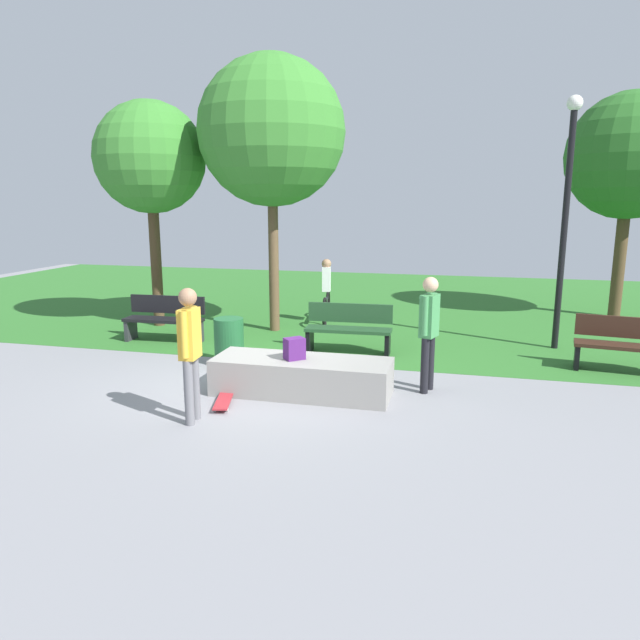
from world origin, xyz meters
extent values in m
plane|color=gray|center=(0.00, 0.00, 0.00)|extent=(28.00, 28.00, 0.00)
cube|color=#2D6B28|center=(0.00, 7.61, 0.00)|extent=(26.60, 12.78, 0.01)
cube|color=gray|center=(0.85, -0.34, 0.27)|extent=(2.62, 0.91, 0.53)
cube|color=#4C1E66|center=(0.75, -0.37, 0.69)|extent=(0.34, 0.34, 0.32)
cylinder|color=slate|center=(-0.22, -1.85, 0.43)|extent=(0.12, 0.12, 0.85)
cylinder|color=slate|center=(-0.24, -1.64, 0.43)|extent=(0.12, 0.12, 0.85)
cube|color=gold|center=(-0.23, -1.75, 1.18)|extent=(0.23, 0.34, 0.64)
cylinder|color=gold|center=(-0.21, -1.91, 1.20)|extent=(0.09, 0.09, 0.59)
cylinder|color=gold|center=(-0.24, -1.58, 1.20)|extent=(0.09, 0.09, 0.59)
sphere|color=#9E7556|center=(-0.23, -1.75, 1.64)|extent=(0.23, 0.23, 0.23)
cylinder|color=black|center=(2.67, 0.34, 0.42)|extent=(0.12, 0.12, 0.84)
cylinder|color=black|center=(2.60, 0.13, 0.42)|extent=(0.12, 0.12, 0.84)
cube|color=#3F8C4C|center=(2.64, 0.23, 1.16)|extent=(0.29, 0.37, 0.63)
cylinder|color=#3F8C4C|center=(2.69, 0.39, 1.18)|extent=(0.09, 0.09, 0.58)
cylinder|color=#3F8C4C|center=(2.59, 0.07, 1.18)|extent=(0.09, 0.09, 0.58)
sphere|color=tan|center=(2.64, 0.23, 1.62)|extent=(0.23, 0.23, 0.23)
cube|color=#A5262D|center=(-0.09, -1.05, 0.07)|extent=(0.40, 0.82, 0.02)
cylinder|color=silver|center=(-0.24, -0.80, 0.03)|extent=(0.04, 0.06, 0.06)
cylinder|color=silver|center=(-0.09, -0.76, 0.03)|extent=(0.04, 0.06, 0.06)
cylinder|color=silver|center=(-0.10, -1.34, 0.03)|extent=(0.04, 0.06, 0.06)
cylinder|color=silver|center=(0.05, -1.30, 0.03)|extent=(0.04, 0.06, 0.06)
cube|color=#331E14|center=(5.77, 1.97, 0.45)|extent=(1.65, 0.66, 0.06)
cube|color=#331E14|center=(5.80, 2.19, 0.73)|extent=(1.59, 0.29, 0.36)
cube|color=black|center=(5.04, 2.08, 0.23)|extent=(0.14, 0.40, 0.45)
cube|color=black|center=(-2.73, 2.09, 0.45)|extent=(1.62, 0.50, 0.06)
cube|color=black|center=(-2.74, 2.31, 0.73)|extent=(1.60, 0.12, 0.36)
cube|color=#2D2D33|center=(-1.99, 2.12, 0.23)|extent=(0.10, 0.40, 0.45)
cube|color=#2D2D33|center=(-3.46, 2.06, 0.23)|extent=(0.10, 0.40, 0.45)
cube|color=#1E4223|center=(1.06, 2.09, 0.45)|extent=(1.62, 0.50, 0.06)
cube|color=#1E4223|center=(1.05, 2.31, 0.73)|extent=(1.60, 0.12, 0.36)
cube|color=black|center=(1.80, 2.12, 0.23)|extent=(0.10, 0.40, 0.45)
cube|color=black|center=(0.33, 2.07, 0.23)|extent=(0.10, 0.40, 0.45)
cylinder|color=#4C3823|center=(-3.62, 3.50, 1.50)|extent=(0.24, 0.24, 2.99)
sphere|color=#387F2D|center=(-3.62, 3.50, 3.71)|extent=(2.40, 2.40, 2.40)
cylinder|color=#4C3823|center=(6.70, 7.01, 1.47)|extent=(0.28, 0.28, 2.94)
sphere|color=#286623|center=(6.70, 7.01, 3.81)|extent=(2.91, 2.91, 2.91)
cylinder|color=brown|center=(-0.89, 3.63, 1.64)|extent=(0.22, 0.22, 3.28)
sphere|color=#387F2D|center=(-0.89, 3.63, 4.19)|extent=(3.05, 3.05, 3.05)
cylinder|color=black|center=(4.87, 3.44, 2.20)|extent=(0.12, 0.12, 4.39)
sphere|color=silver|center=(4.87, 3.44, 4.51)|extent=(0.28, 0.28, 0.28)
cylinder|color=#1E592D|center=(-0.79, 0.84, 0.41)|extent=(0.51, 0.51, 0.83)
torus|color=black|center=(-0.05, 5.21, 0.33)|extent=(0.17, 0.72, 0.72)
torus|color=black|center=(0.12, 4.12, 0.33)|extent=(0.17, 0.72, 0.72)
cube|color=black|center=(0.03, 4.67, 0.53)|extent=(0.20, 0.98, 0.08)
cube|color=white|center=(0.03, 4.67, 1.03)|extent=(0.22, 0.31, 0.56)
sphere|color=#9E7556|center=(0.03, 4.67, 1.38)|extent=(0.22, 0.22, 0.22)
camera|label=1|loc=(3.11, -8.33, 2.85)|focal=32.88mm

